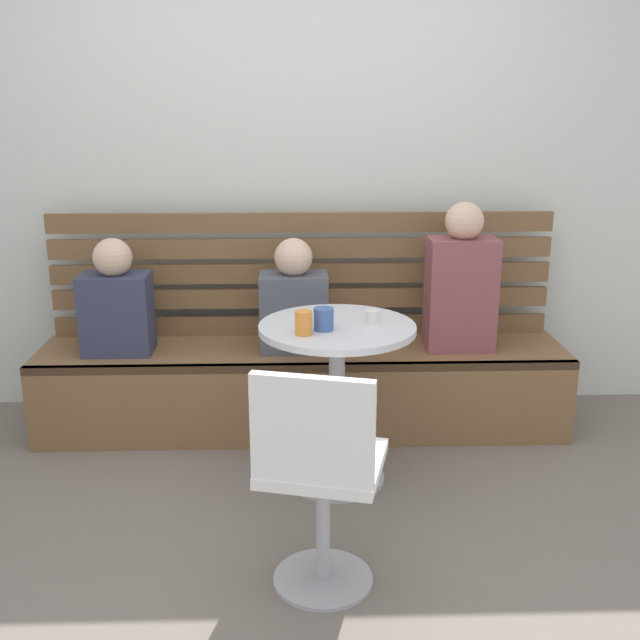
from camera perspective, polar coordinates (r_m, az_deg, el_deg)
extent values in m
plane|color=#70665B|center=(2.98, -1.04, -17.71)|extent=(8.00, 8.00, 0.00)
cube|color=silver|center=(4.11, -1.49, 13.33)|extent=(5.20, 0.10, 2.90)
cube|color=brown|center=(3.94, -1.31, -5.18)|extent=(2.70, 0.52, 0.44)
cube|color=brown|center=(3.65, -1.30, -3.65)|extent=(2.70, 0.04, 0.04)
cube|color=brown|center=(4.08, -1.37, -0.38)|extent=(2.65, 0.04, 0.10)
cube|color=brown|center=(4.04, -1.39, 1.69)|extent=(2.65, 0.04, 0.10)
cube|color=brown|center=(4.01, -1.40, 3.57)|extent=(2.65, 0.04, 0.10)
cube|color=brown|center=(3.98, -1.41, 5.47)|extent=(2.65, 0.04, 0.10)
cube|color=brown|center=(3.96, -1.43, 7.41)|extent=(2.65, 0.04, 0.10)
cylinder|color=#ADADB2|center=(3.51, 1.24, -11.80)|extent=(0.44, 0.44, 0.02)
cylinder|color=#ADADB2|center=(3.36, 1.27, -6.46)|extent=(0.07, 0.07, 0.69)
cylinder|color=silver|center=(3.23, 1.31, -0.61)|extent=(0.68, 0.68, 0.03)
cylinder|color=#ADADB2|center=(2.87, 0.24, -19.01)|extent=(0.36, 0.36, 0.02)
cylinder|color=#ADADB2|center=(2.75, 0.24, -15.33)|extent=(0.05, 0.05, 0.45)
cube|color=white|center=(2.63, 0.25, -10.79)|extent=(0.49, 0.49, 0.04)
cube|color=white|center=(2.39, -0.60, -8.35)|extent=(0.40, 0.14, 0.36)
cube|color=brown|center=(3.86, 10.59, 1.94)|extent=(0.34, 0.22, 0.57)
sphere|color=#DBB293|center=(3.79, 10.89, 7.37)|extent=(0.19, 0.19, 0.19)
cube|color=#4C515B|center=(3.79, -1.99, 0.59)|extent=(0.34, 0.22, 0.39)
sphere|color=#DBB293|center=(3.73, -2.03, 4.78)|extent=(0.19, 0.19, 0.19)
cube|color=#333851|center=(3.88, -15.13, 0.46)|extent=(0.34, 0.22, 0.40)
sphere|color=#DBB293|center=(3.82, -15.45, 4.59)|extent=(0.19, 0.19, 0.19)
cylinder|color=orange|center=(3.08, -1.17, -0.21)|extent=(0.07, 0.07, 0.10)
cylinder|color=#3D5B9E|center=(3.14, 0.27, 0.07)|extent=(0.08, 0.08, 0.09)
cylinder|color=silver|center=(3.26, 4.00, 0.26)|extent=(0.06, 0.06, 0.05)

